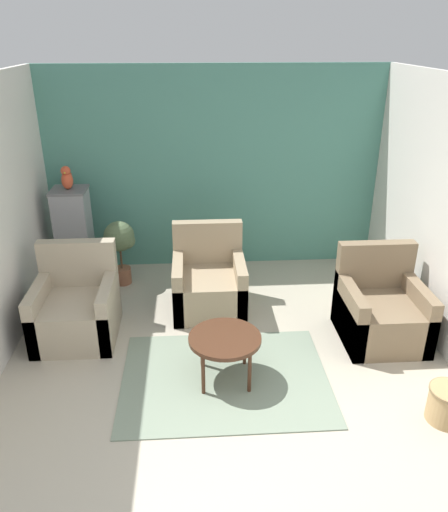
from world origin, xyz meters
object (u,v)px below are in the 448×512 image
object	(u,v)px
potted_plant	(119,242)
birdcage	(75,238)
coffee_table	(225,341)
armchair_right	(381,312)
armchair_left	(77,310)
wicker_basket	(448,404)
parrot	(67,178)
armchair_middle	(209,284)

from	to	relation	value
potted_plant	birdcage	bearing A→B (deg)	169.87
coffee_table	birdcage	size ratio (longest dim) A/B	0.54
armchair_right	birdcage	distance (m)	3.84
armchair_left	birdcage	xyz separation A→B (m)	(-0.25, 1.31, 0.31)
coffee_table	birdcage	distance (m)	2.82
armchair_right	wicker_basket	size ratio (longest dim) A/B	2.80
birdcage	wicker_basket	distance (m)	4.64
armchair_left	parrot	xyz separation A→B (m)	(-0.25, 1.31, 1.09)
potted_plant	coffee_table	bearing A→B (deg)	-59.74
armchair_right	birdcage	xyz separation A→B (m)	(-3.49, 1.57, 0.31)
armchair_right	parrot	xyz separation A→B (m)	(-3.49, 1.57, 1.09)
armchair_left	armchair_right	bearing A→B (deg)	-4.53
armchair_left	potted_plant	size ratio (longest dim) A/B	1.14
parrot	armchair_left	bearing A→B (deg)	-79.36
birdcage	wicker_basket	xyz separation A→B (m)	(3.63, -2.85, -0.45)
armchair_right	wicker_basket	world-z (taller)	armchair_right
armchair_right	wicker_basket	xyz separation A→B (m)	(0.14, -1.28, -0.14)
birdcage	wicker_basket	bearing A→B (deg)	-38.15
armchair_right	potted_plant	world-z (taller)	armchair_right
birdcage	parrot	distance (m)	0.78
birdcage	wicker_basket	size ratio (longest dim) A/B	3.62
armchair_left	armchair_right	xyz separation A→B (m)	(3.24, -0.26, 0.00)
armchair_left	parrot	world-z (taller)	parrot
coffee_table	potted_plant	distance (m)	2.41
armchair_middle	potted_plant	bearing A→B (deg)	147.72
wicker_basket	armchair_middle	bearing A→B (deg)	133.53
parrot	potted_plant	size ratio (longest dim) A/B	0.35
coffee_table	armchair_middle	size ratio (longest dim) A/B	0.69
coffee_table	armchair_middle	world-z (taller)	armchair_middle
armchair_right	birdcage	bearing A→B (deg)	155.83
wicker_basket	potted_plant	bearing A→B (deg)	138.03
wicker_basket	birdcage	bearing A→B (deg)	141.85
armchair_right	parrot	world-z (taller)	parrot
armchair_right	armchair_left	bearing A→B (deg)	175.47
birdcage	potted_plant	xyz separation A→B (m)	(0.57, -0.10, -0.04)
coffee_table	wicker_basket	distance (m)	1.98
armchair_middle	wicker_basket	size ratio (longest dim) A/B	2.80
coffee_table	armchair_right	world-z (taller)	armchair_right
parrot	potted_plant	xyz separation A→B (m)	(0.57, -0.10, -0.82)
coffee_table	armchair_right	bearing A→B (deg)	19.71
armchair_left	armchair_right	size ratio (longest dim) A/B	1.00
coffee_table	parrot	distance (m)	2.98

